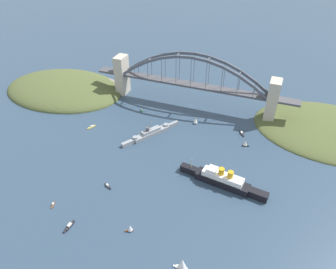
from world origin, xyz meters
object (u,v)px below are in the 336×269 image
small_boat_0 (53,205)px  small_boat_4 (108,186)px  harbor_arch_bridge (192,85)px  small_boat_2 (196,121)px  small_boat_5 (182,264)px  seaplane_taxiing_near_bridge (188,83)px  small_boat_3 (245,143)px  small_boat_9 (92,127)px  small_boat_8 (142,110)px  small_boat_1 (130,228)px  small_boat_7 (69,226)px  naval_cruiser (151,133)px  ocean_liner (223,180)px  small_boat_6 (242,133)px

small_boat_0 → small_boat_4: 47.90m
harbor_arch_bridge → small_boat_0: size_ratio=35.68×
small_boat_2 → small_boat_5: 183.09m
harbor_arch_bridge → small_boat_2: (-17.57, 37.41, -24.41)m
harbor_arch_bridge → seaplane_taxiing_near_bridge: bearing=-68.6°
small_boat_3 → small_boat_9: bearing=9.6°
small_boat_2 → small_boat_8: 70.13m
small_boat_1 → small_boat_7: small_boat_1 is taller
small_boat_5 → small_boat_9: 198.47m
seaplane_taxiing_near_bridge → small_boat_3: small_boat_3 is taller
harbor_arch_bridge → naval_cruiser: size_ratio=3.91×
ocean_liner → seaplane_taxiing_near_bridge: (91.08, -179.17, -3.49)m
naval_cruiser → small_boat_6: size_ratio=6.13×
harbor_arch_bridge → small_boat_7: (31.27, 213.51, -27.19)m
small_boat_2 → small_boat_0: bearing=65.3°
small_boat_1 → small_boat_6: bearing=-109.4°
seaplane_taxiing_near_bridge → small_boat_9: bearing=64.4°
ocean_liner → small_boat_6: ocean_liner is taller
seaplane_taxiing_near_bridge → small_boat_5: (-84.06, 269.91, 3.30)m
small_boat_0 → small_boat_7: (-25.74, 13.68, 0.00)m
ocean_liner → small_boat_8: (121.92, -90.81, -4.73)m
naval_cruiser → small_boat_9: (68.57, 10.24, -2.41)m
small_boat_6 → small_boat_9: 168.35m
small_boat_9 → small_boat_2: bearing=-154.9°
seaplane_taxiing_near_bridge → small_boat_1: (-36.42, 254.65, 1.22)m
ocean_liner → small_boat_0: 147.52m
seaplane_taxiing_near_bridge → small_boat_0: size_ratio=1.34×
small_boat_3 → small_boat_5: size_ratio=0.62×
small_boat_4 → small_boat_6: bearing=-127.8°
harbor_arch_bridge → small_boat_7: bearing=81.7°
harbor_arch_bridge → small_boat_5: harbor_arch_bridge is taller
small_boat_3 → small_boat_9: small_boat_3 is taller
naval_cruiser → harbor_arch_bridge: bearing=-105.3°
ocean_liner → harbor_arch_bridge: bearing=-60.7°
small_boat_3 → small_boat_8: size_ratio=0.97×
small_boat_0 → small_boat_7: size_ratio=0.56×
harbor_arch_bridge → small_boat_3: bearing=142.9°
harbor_arch_bridge → naval_cruiser: 84.13m
naval_cruiser → small_boat_7: (10.04, 136.01, -2.28)m
ocean_liner → small_boat_3: 65.48m
small_boat_5 → small_boat_7: size_ratio=0.92×
small_boat_5 → small_boat_8: size_ratio=1.56×
small_boat_3 → small_boat_9: size_ratio=0.70×
ocean_liner → small_boat_2: 101.14m
naval_cruiser → small_boat_0: naval_cruiser is taller
small_boat_7 → naval_cruiser: bearing=-94.2°
seaplane_taxiing_near_bridge → small_boat_8: seaplane_taxiing_near_bridge is taller
naval_cruiser → small_boat_6: bearing=-157.6°
small_boat_6 → small_boat_3: bearing=109.4°
small_boat_1 → small_boat_3: small_boat_1 is taller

